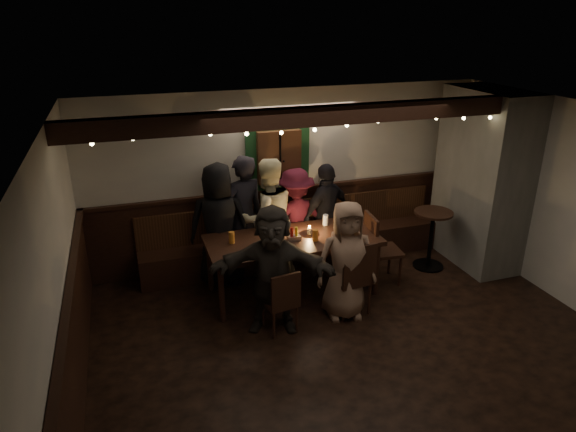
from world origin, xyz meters
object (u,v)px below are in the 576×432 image
object	(u,v)px
person_g	(346,261)
chair_end	(377,245)
high_top	(432,232)
person_a	(219,224)
person_d	(295,219)
person_c	(268,218)
person_b	(244,217)
dining_table	(293,243)
chair_near_right	(355,274)
person_f	(273,270)
person_e	(326,214)
chair_near_left	(283,299)

from	to	relation	value
person_g	chair_end	bearing A→B (deg)	48.89
high_top	person_a	xyz separation A→B (m)	(-3.04, 0.55, 0.30)
person_d	high_top	bearing A→B (deg)	150.29
person_c	person_g	distance (m)	1.49
chair_end	person_b	world-z (taller)	person_b
dining_table	chair_near_right	distance (m)	0.95
person_b	person_c	bearing A→B (deg)	141.31
chair_near_right	person_f	size ratio (longest dim) A/B	0.63
chair_near_right	person_b	world-z (taller)	person_b
chair_end	person_c	world-z (taller)	person_c
person_a	person_e	xyz separation A→B (m)	(1.63, 0.10, -0.09)
person_d	person_g	size ratio (longest dim) A/B	1.00
chair_end	person_b	xyz separation A→B (m)	(-1.70, 0.83, 0.32)
person_e	person_f	xyz separation A→B (m)	(-1.27, -1.45, 0.01)
dining_table	high_top	bearing A→B (deg)	2.12
dining_table	person_b	xyz separation A→B (m)	(-0.48, 0.74, 0.15)
chair_near_left	person_f	xyz separation A→B (m)	(-0.08, 0.14, 0.33)
chair_near_right	person_g	xyz separation A→B (m)	(-0.12, 0.02, 0.20)
person_b	chair_near_right	bearing A→B (deg)	105.96
chair_end	high_top	world-z (taller)	chair_end
person_b	high_top	bearing A→B (deg)	147.12
chair_near_right	person_f	world-z (taller)	person_f
chair_near_left	chair_near_right	world-z (taller)	chair_near_right
person_a	chair_near_right	bearing A→B (deg)	148.81
chair_near_right	person_b	bearing A→B (deg)	124.94
dining_table	chair_near_right	size ratio (longest dim) A/B	2.28
chair_end	person_e	distance (m)	0.95
chair_near_left	chair_end	world-z (taller)	chair_end
chair_near_left	person_b	bearing A→B (deg)	92.47
chair_end	person_b	size ratio (longest dim) A/B	0.57
person_d	person_e	bearing A→B (deg)	167.40
chair_near_right	chair_end	bearing A→B (deg)	45.22
chair_near_right	high_top	distance (m)	1.83
high_top	person_c	world-z (taller)	person_c
chair_near_right	person_b	size ratio (longest dim) A/B	0.56
person_f	person_g	bearing A→B (deg)	20.09
chair_end	person_c	distance (m)	1.58
chair_end	person_c	size ratio (longest dim) A/B	0.59
high_top	person_e	bearing A→B (deg)	155.37
dining_table	chair_near_right	xyz separation A→B (m)	(0.56, -0.75, -0.18)
dining_table	person_f	xyz separation A→B (m)	(-0.49, -0.72, 0.05)
chair_near_right	person_e	world-z (taller)	person_e
person_c	person_d	world-z (taller)	person_c
dining_table	person_e	size ratio (longest dim) A/B	1.46
high_top	person_a	distance (m)	3.11
chair_near_right	person_a	bearing A→B (deg)	135.56
dining_table	person_e	xyz separation A→B (m)	(0.78, 0.73, 0.04)
person_c	person_g	size ratio (longest dim) A/B	1.15
chair_near_left	high_top	xyz separation A→B (m)	(2.60, 0.95, 0.10)
high_top	person_d	bearing A→B (deg)	160.62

